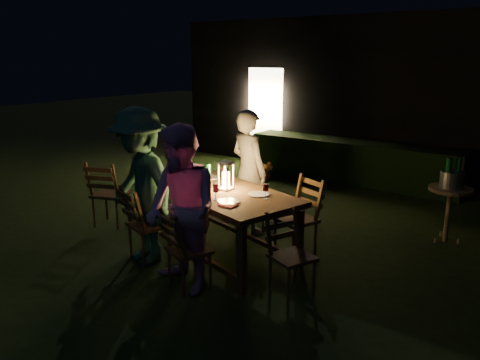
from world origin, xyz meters
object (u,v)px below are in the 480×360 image
Objects in this scene: chair_spare at (110,205)px; bottle_bucket_b at (457,176)px; person_opp_left at (141,187)px; side_table at (450,194)px; chair_near_right at (188,263)px; bottle_table at (208,175)px; dining_table at (220,196)px; chair_far_right at (297,231)px; bottle_bucket_a at (448,176)px; chair_near_left at (148,237)px; chair_far_left at (246,210)px; person_house_side at (249,172)px; person_opp_right at (182,210)px; ice_bucket at (452,180)px; lantern at (226,177)px; chair_end at (291,269)px.

bottle_bucket_b reaches higher than chair_spare.
side_table is at bearing 60.29° from person_opp_left.
bottle_table is at bearing 137.77° from chair_near_right.
chair_spare is at bearing -161.90° from dining_table.
chair_far_right is 1.98m from person_opp_left.
chair_spare is 4.72m from side_table.
bottle_bucket_a is (-0.05, -0.04, 0.25)m from side_table.
chair_near_left reaches higher than side_table.
chair_spare is at bearing -175.34° from bottle_table.
chair_far_left is at bearing 91.44° from chair_near_left.
chair_spare is 2.11m from person_house_side.
chair_near_right is 1.78m from chair_far_left.
person_opp_left reaches higher than dining_table.
dining_table is 0.95m from person_opp_left.
bottle_table is (-0.46, 0.93, 0.71)m from chair_near_right.
dining_table is 1.01m from chair_near_right.
chair_far_right is at bearing 57.79° from person_opp_left.
bottle_bucket_a reaches higher than chair_near_left.
person_house_side reaches higher than chair_spare.
chair_far_left is 1.92m from person_opp_right.
person_house_side is at bearing 87.72° from bottle_table.
person_house_side is 2.68m from ice_bucket.
ice_bucket is (2.19, 2.11, 0.09)m from dining_table.
person_house_side reaches higher than bottle_table.
lantern is (-0.16, 0.90, 0.73)m from chair_near_right.
dining_table is 0.25m from lantern.
dining_table is 3.04m from side_table.
chair_spare is 1.58m from person_opp_left.
chair_far_left is 0.59× the size of person_opp_right.
chair_far_left is 3.27× the size of bottle_bucket_a.
bottle_bucket_a is at bearing -141.34° from side_table.
person_opp_right is at bearing 0.00° from person_opp_left.
chair_near_left is at bearing -120.58° from bottle_table.
person_opp_right is 5.54× the size of bottle_bucket_b.
bottle_bucket_a is at bearing 78.37° from chair_near_right.
bottle_bucket_a is at bearing -178.76° from chair_end.
person_house_side is at bearing -109.13° from chair_end.
bottle_table is 3.11m from bottle_bucket_a.
dining_table is at bearing -83.09° from chair_end.
bottle_bucket_a is (2.34, 1.16, 0.05)m from person_house_side.
chair_spare is 0.59× the size of person_house_side.
person_opp_right is 5.07× the size of lantern.
ice_bucket is 0.08m from bottle_bucket_a.
ice_bucket is 0.94× the size of bottle_bucket_a.
side_table is at bearing -136.69° from chair_far_left.
chair_far_left is (-0.22, 0.87, -0.45)m from dining_table.
person_opp_left reaches higher than ice_bucket.
chair_end is 1.39m from lantern.
bottle_bucket_a is at bearing 40.13° from bottle_table.
chair_near_right is 1.54m from chair_far_right.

